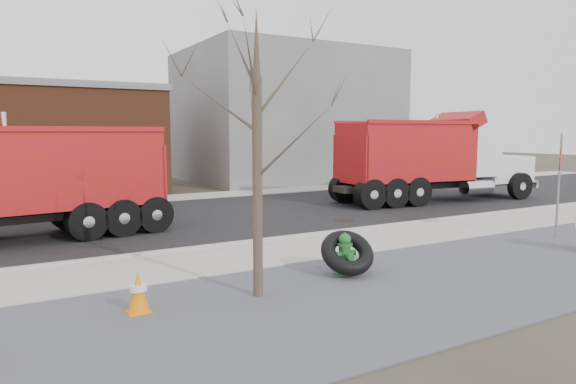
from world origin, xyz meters
TOP-DOWN VIEW (x-y plane):
  - ground at (0.00, 0.00)m, footprint 120.00×120.00m
  - gravel_verge at (0.00, -3.50)m, footprint 60.00×5.00m
  - sidewalk at (0.00, 0.25)m, footprint 60.00×2.50m
  - curb at (0.00, 1.55)m, footprint 60.00×0.15m
  - road at (0.00, 6.30)m, footprint 60.00×9.40m
  - far_sidewalk at (0.00, 12.00)m, footprint 60.00×2.00m
  - building_grey at (9.00, 18.00)m, footprint 12.00×10.00m
  - bare_tree at (-3.20, -2.60)m, footprint 3.20×3.20m
  - fire_hydrant at (-0.95, -2.21)m, footprint 0.51×0.50m
  - truck_tire at (-0.94, -2.28)m, footprint 1.37×1.33m
  - stop_sign at (6.45, -2.20)m, footprint 0.71×0.44m
  - traffic_cone_near at (-5.33, -2.40)m, footprint 0.38×0.38m
  - dump_truck_red_a at (9.17, 5.45)m, footprint 9.76×3.59m
  - dump_truck_red_b at (-6.52, 4.99)m, footprint 8.38×3.37m

SIDE VIEW (x-z plane):
  - ground at x=0.00m, z-range 0.00..0.00m
  - road at x=0.00m, z-range 0.00..0.02m
  - gravel_verge at x=0.00m, z-range 0.00..0.03m
  - sidewalk at x=0.00m, z-range 0.00..0.06m
  - far_sidewalk at x=0.00m, z-range 0.00..0.06m
  - curb at x=0.00m, z-range 0.00..0.11m
  - traffic_cone_near at x=-5.33m, z-range 0.00..0.73m
  - fire_hydrant at x=-0.95m, z-range -0.04..0.87m
  - truck_tire at x=-0.94m, z-range 0.02..0.98m
  - dump_truck_red_b at x=-6.52m, z-range 0.03..3.54m
  - dump_truck_red_a at x=9.17m, z-range 0.03..3.89m
  - stop_sign at x=6.45m, z-range 0.53..3.51m
  - bare_tree at x=-3.20m, z-range 0.70..5.90m
  - building_grey at x=9.00m, z-range 0.00..8.00m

